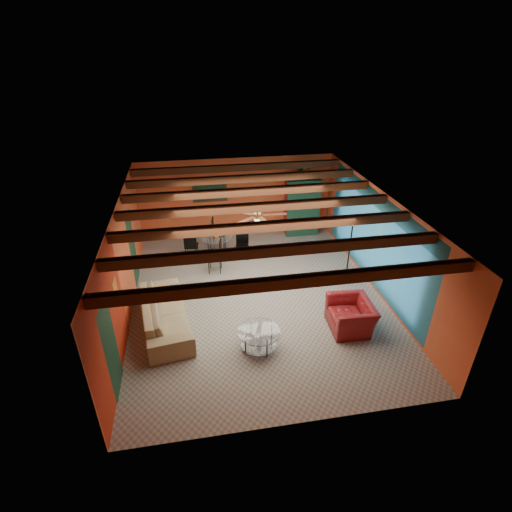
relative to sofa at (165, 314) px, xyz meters
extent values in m
cube|color=gray|center=(2.36, 0.82, -0.37)|extent=(6.50, 8.00, 0.01)
cube|color=silver|center=(2.36, 0.82, 2.33)|extent=(6.50, 8.00, 0.01)
cube|color=#CB562F|center=(2.36, 4.82, 0.98)|extent=(6.50, 0.02, 2.70)
cube|color=#A12612|center=(-0.89, 0.82, 0.98)|extent=(0.02, 8.00, 2.70)
cube|color=#287075|center=(5.61, 0.82, 0.98)|extent=(0.02, 8.00, 2.70)
imported|color=#90825D|center=(0.00, 0.00, 0.00)|extent=(1.36, 2.68, 0.75)
imported|color=maroon|center=(4.31, -0.79, -0.02)|extent=(1.00, 1.13, 0.71)
cube|color=maroon|center=(4.56, 4.52, 0.59)|extent=(1.11, 0.56, 1.93)
cube|color=black|center=(1.46, 4.78, 1.28)|extent=(1.05, 0.03, 0.65)
imported|color=#26661E|center=(4.56, 4.52, 1.81)|extent=(0.57, 0.53, 0.52)
imported|color=orange|center=(1.50, 3.14, 0.73)|extent=(0.24, 0.24, 0.19)
camera|label=1|loc=(0.85, -7.66, 5.65)|focal=27.41mm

